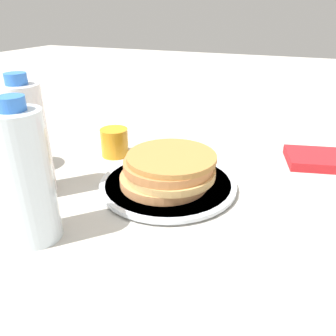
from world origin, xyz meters
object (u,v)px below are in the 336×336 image
Objects in this scene: plate at (168,184)px; pancake_stack at (168,169)px; juice_glass at (115,142)px; water_bottle_near at (28,141)px; cream_jug at (17,147)px; water_bottle_mid at (27,178)px.

plate is 0.03m from pancake_stack.
pancake_stack reaches higher than juice_glass.
juice_glass is 0.22m from water_bottle_near.
water_bottle_near is (-0.21, -0.11, 0.09)m from plate.
plate is 0.19m from juice_glass.
water_bottle_near is at bearing -102.85° from juice_glass.
cream_jug reaches higher than juice_glass.
plate is 1.19× the size of water_bottle_near.
plate is 0.26m from water_bottle_mid.
water_bottle_near is at bearing -32.60° from cream_jug.
plate is 1.22× the size of water_bottle_mid.
juice_glass is at bearing 98.95° from water_bottle_mid.
juice_glass is at bearing 77.15° from water_bottle_near.
water_bottle_mid reaches higher than pancake_stack.
pancake_stack reaches higher than plate.
juice_glass is 0.29× the size of water_bottle_near.
plate is 0.32m from cream_jug.
juice_glass is at bearing 41.95° from cream_jug.
water_bottle_near reaches higher than water_bottle_mid.
water_bottle_near is 0.14m from water_bottle_mid.
plate is 4.08× the size of juice_glass.
plate is at bearing 7.28° from cream_jug.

